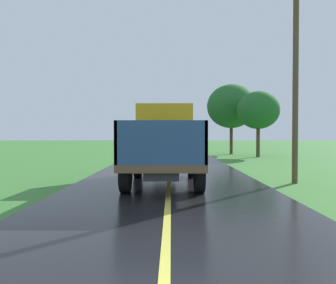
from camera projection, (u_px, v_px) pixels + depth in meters
name	position (u px, v px, depth m)	size (l,w,h in m)	color
banana_truck_near	(164.00, 142.00, 11.65)	(2.38, 5.82, 2.80)	#2D2D30
utility_pole_roadside	(296.00, 67.00, 11.34)	(2.39, 0.20, 7.56)	brown
roadside_tree_near_left	(258.00, 110.00, 24.90)	(3.26, 3.26, 5.13)	#4C3823
roadside_tree_mid_right	(231.00, 106.00, 28.75)	(4.35, 4.35, 6.26)	#4C3823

